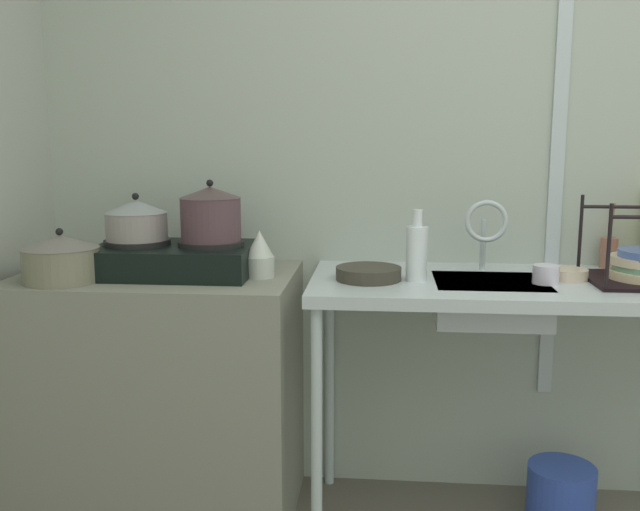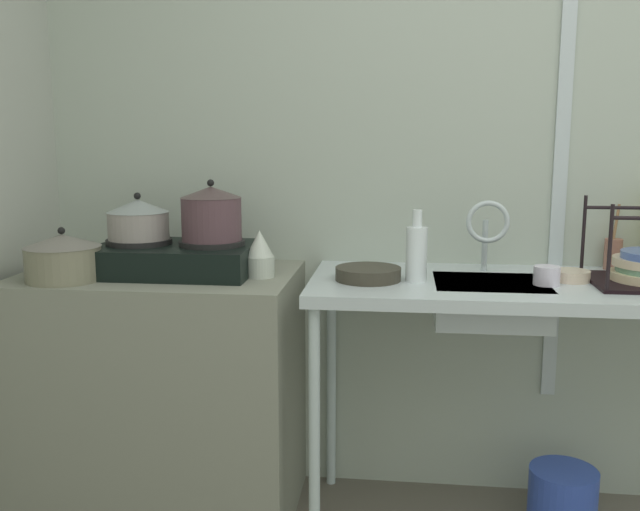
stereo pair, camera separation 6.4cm
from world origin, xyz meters
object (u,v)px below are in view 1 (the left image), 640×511
pot_beside_stove (61,258)px  frying_pan (368,273)px  pot_on_left_burner (136,220)px  percolator (260,255)px  stove (175,258)px  sink_basin (489,300)px  small_bowl_on_drainboard (569,274)px  pot_on_right_burner (211,214)px  faucet (486,225)px  utensil_jar (609,252)px  bottle_by_sink (417,252)px  cup_by_rack (546,274)px  bucket_on_floor (560,497)px

pot_beside_stove → frying_pan: size_ratio=1.15×
pot_on_left_burner → percolator: size_ratio=1.33×
stove → sink_basin: 1.08m
pot_on_left_burner → frying_pan: bearing=-3.0°
pot_beside_stove → small_bowl_on_drainboard: size_ratio=2.03×
pot_beside_stove → small_bowl_on_drainboard: bearing=6.3°
percolator → pot_beside_stove: bearing=-168.2°
pot_on_right_burner → pot_beside_stove: size_ratio=0.84×
faucet → utensil_jar: faucet is taller
pot_on_right_burner → faucet: pot_on_right_burner is taller
frying_pan → bottle_by_sink: bearing=-1.0°
percolator → bottle_by_sink: (0.52, -0.01, 0.02)m
pot_on_left_burner → cup_by_rack: pot_on_left_burner is taller
percolator → sink_basin: percolator is taller
pot_on_right_burner → pot_beside_stove: (-0.46, -0.16, -0.13)m
percolator → pot_on_left_burner: bearing=175.9°
pot_on_left_burner → stove: bearing=-0.0°
cup_by_rack → bottle_by_sink: 0.42m
pot_beside_stove → cup_by_rack: bearing=4.1°
pot_on_left_burner → pot_beside_stove: size_ratio=0.85×
small_bowl_on_drainboard → utensil_jar: size_ratio=0.53×
percolator → sink_basin: (0.77, 0.01, -0.14)m
pot_on_left_burner → percolator: bearing=-4.1°
pot_beside_stove → faucet: faucet is taller
pot_on_right_burner → sink_basin: pot_on_right_burner is taller
pot_on_right_burner → pot_beside_stove: pot_on_right_burner is taller
faucet → bottle_by_sink: 0.30m
pot_on_right_burner → bucket_on_floor: size_ratio=0.90×
bucket_on_floor → sink_basin: bearing=-172.7°
bucket_on_floor → percolator: bearing=-177.6°
pot_on_right_burner → percolator: size_ratio=1.31×
pot_on_right_burner → bucket_on_floor: 1.56m
frying_pan → small_bowl_on_drainboard: bearing=5.5°
pot_on_left_burner → small_bowl_on_drainboard: 1.47m
sink_basin → pot_on_left_burner: bearing=178.9°
bucket_on_floor → pot_beside_stove: bearing=-174.0°
pot_on_right_burner → percolator: bearing=-10.2°
stove → cup_by_rack: (1.24, -0.05, -0.02)m
percolator → cup_by_rack: (0.94, -0.02, -0.05)m
faucet → cup_by_rack: 0.27m
utensil_jar → faucet: bearing=-163.3°
stove → small_bowl_on_drainboard: bearing=0.9°
pot_beside_stove → faucet: bearing=11.2°
pot_on_left_burner → bottle_by_sink: bearing=-2.7°
pot_on_right_burner → bucket_on_floor: pot_on_right_burner is taller
pot_on_left_burner → faucet: 1.20m
stove → pot_beside_stove: (-0.33, -0.16, 0.02)m
bucket_on_floor → bottle_by_sink: bearing=-173.8°
faucet → utensil_jar: size_ratio=1.10×
pot_beside_stove → cup_by_rack: pot_beside_stove is taller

